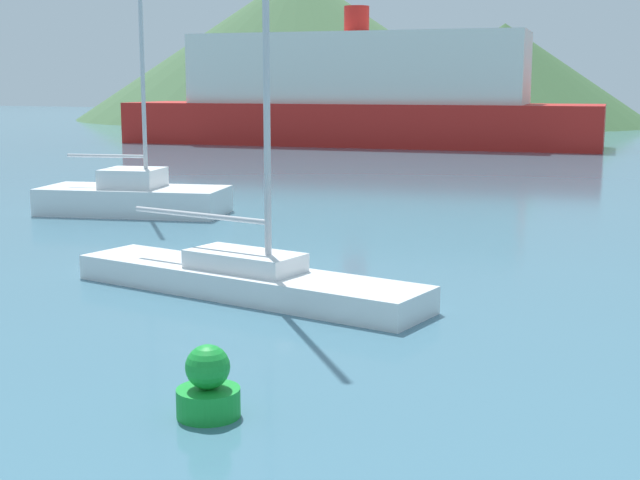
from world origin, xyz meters
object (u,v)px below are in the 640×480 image
object	(u,v)px
sailboat_inner	(134,196)
sailboat_middle	(245,273)
buoy_marker	(208,387)
ferry_distant	(356,96)

from	to	relation	value
sailboat_inner	sailboat_middle	bearing A→B (deg)	-57.06
buoy_marker	sailboat_inner	bearing A→B (deg)	128.18
sailboat_inner	sailboat_middle	world-z (taller)	sailboat_middle
sailboat_middle	buoy_marker	xyz separation A→B (m)	(2.45, -5.41, -0.06)
sailboat_middle	sailboat_inner	bearing A→B (deg)	145.51
sailboat_inner	ferry_distant	xyz separation A→B (m)	(-4.97, 30.40, 2.45)
sailboat_middle	buoy_marker	size ratio (longest dim) A/B	11.50
sailboat_inner	ferry_distant	size ratio (longest dim) A/B	0.31
sailboat_inner	buoy_marker	size ratio (longest dim) A/B	11.09
sailboat_middle	ferry_distant	bearing A→B (deg)	118.44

